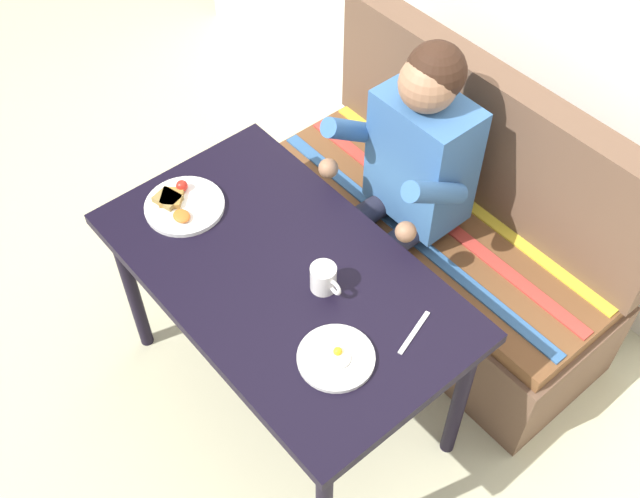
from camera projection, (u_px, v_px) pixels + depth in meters
The scene contains 8 objects.
ground_plane at pixel (290, 391), 2.95m from camera, with size 8.00×8.00×0.00m, color beige.
table at pixel (284, 287), 2.46m from camera, with size 1.20×0.70×0.73m.
couch at pixel (441, 235), 3.02m from camera, with size 1.44×0.56×1.00m.
person at pixel (407, 171), 2.66m from camera, with size 0.45×0.61×1.21m.
plate_breakfast at pixel (182, 204), 2.55m from camera, with size 0.26×0.26×0.05m.
plate_eggs at pixel (336, 357), 2.18m from camera, with size 0.22×0.22×0.04m.
coffee_mug at pixel (324, 278), 2.32m from camera, with size 0.12×0.08×0.09m.
fork at pixel (414, 332), 2.24m from camera, with size 0.01×0.17×0.01m, color silver.
Camera 1 is at (1.21, -0.87, 2.61)m, focal length 43.88 mm.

